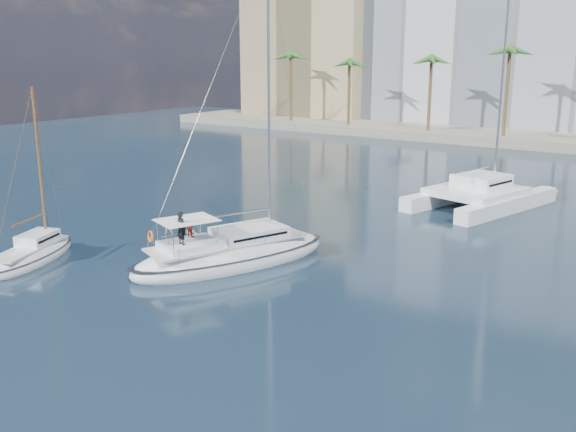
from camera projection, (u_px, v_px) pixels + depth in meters
The scene contains 10 objects.
ground at pixel (283, 280), 33.41m from camera, with size 160.00×160.00×0.00m, color black.
quay at pixel (560, 141), 81.70m from camera, with size 120.00×14.00×1.20m, color gray.
building_modern at pixel (503, 35), 94.58m from camera, with size 42.00×16.00×28.00m, color silver.
building_tan_left at pixel (317, 56), 108.80m from camera, with size 22.00×14.00×22.00m, color tan.
palm_left at pixel (319, 61), 95.01m from camera, with size 3.60×3.60×12.30m.
palm_centre at pixel (560, 63), 76.13m from camera, with size 3.60×3.60×12.30m.
main_sloop at pixel (232, 254), 35.82m from camera, with size 7.92×12.65×17.93m.
small_sloop at pixel (32, 255), 36.23m from camera, with size 4.64×7.46×10.25m.
catamaran at pixel (479, 192), 49.01m from camera, with size 8.78×13.17×17.59m.
seagull at pixel (190, 232), 38.90m from camera, with size 1.22×0.53×0.23m.
Camera 1 is at (18.30, -25.71, 11.49)m, focal length 40.00 mm.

